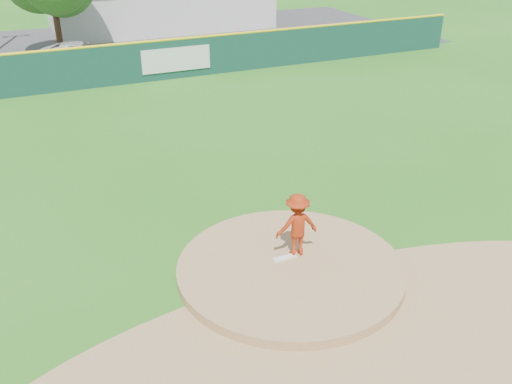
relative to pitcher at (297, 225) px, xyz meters
name	(u,v)px	position (x,y,z in m)	size (l,w,h in m)	color
ground	(290,273)	(-0.36, -0.38, -1.07)	(120.00, 120.00, 0.00)	#286B19
pitchers_mound	(290,273)	(-0.36, -0.38, -1.07)	(5.50, 5.50, 0.50)	#9E774C
pitching_rubber	(285,258)	(-0.36, -0.08, -0.80)	(0.60, 0.15, 0.04)	white
infield_dirt_arc	(359,351)	(-0.36, -3.38, -1.06)	(15.40, 15.40, 0.01)	#9E774C
parking_lot	(91,48)	(-0.36, 26.62, -1.06)	(44.00, 16.00, 0.02)	#38383A
pitcher	(297,225)	(0.00, 0.00, 0.00)	(1.06, 0.61, 1.64)	#9E290D
van	(81,54)	(-1.57, 22.37, -0.42)	(2.10, 4.56, 1.27)	silver
pool_building_grp	(160,3)	(5.64, 31.62, 0.59)	(15.20, 8.20, 3.31)	silver
fence_banners	(43,73)	(-4.02, 17.54, -0.07)	(16.54, 0.04, 1.20)	#5A0F0C
outfield_fence	(121,63)	(-0.36, 17.62, 0.02)	(40.00, 0.14, 2.07)	#113A31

